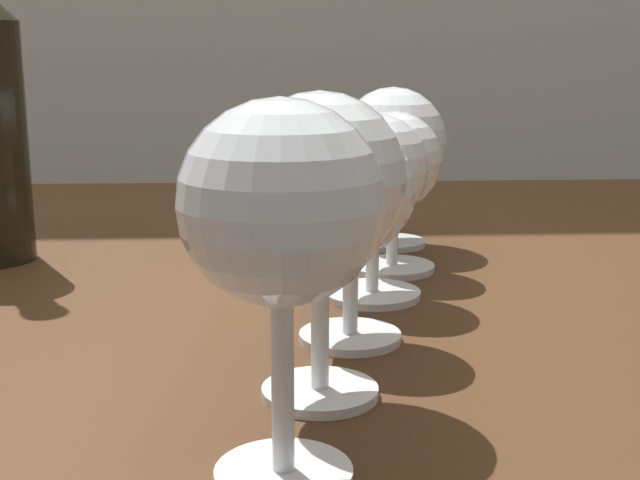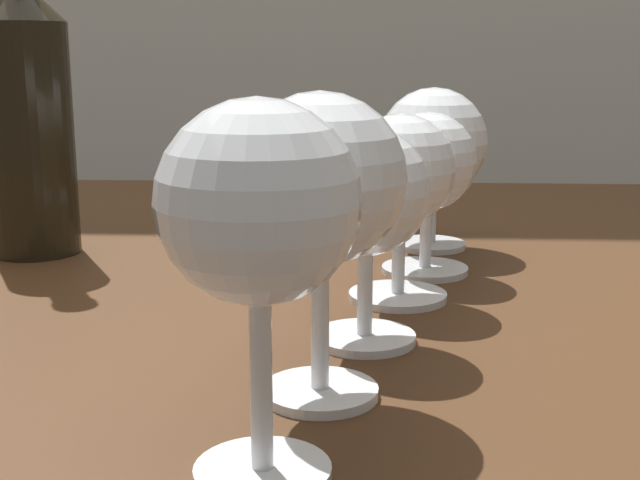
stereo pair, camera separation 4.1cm
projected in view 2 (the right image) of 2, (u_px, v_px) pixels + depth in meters
dining_table at (235, 374)px, 0.69m from camera, size 1.30×0.91×0.73m
wine_glass_chardonnay at (258, 207)px, 0.32m from camera, size 0.08×0.08×0.15m
wine_glass_merlot at (320, 185)px, 0.40m from camera, size 0.08×0.08×0.15m
wine_glass_rose at (366, 196)px, 0.49m from camera, size 0.07×0.07×0.13m
wine_glass_pinot at (400, 175)px, 0.57m from camera, size 0.07×0.07×0.13m
wine_glass_white at (428, 166)px, 0.64m from camera, size 0.07×0.07×0.12m
wine_glass_cabernet at (433, 145)px, 0.72m from camera, size 0.09×0.09×0.14m
wine_bottle at (27, 111)px, 0.70m from camera, size 0.07×0.07×0.30m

